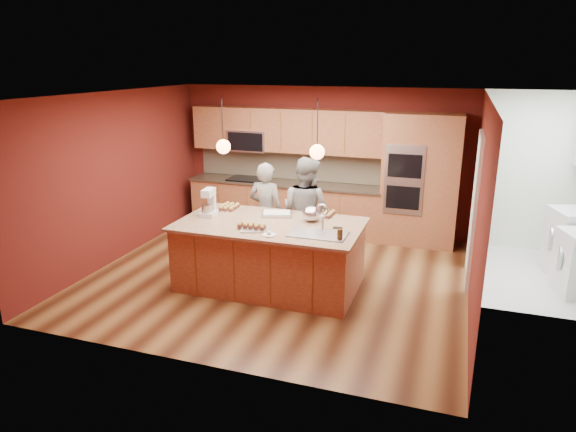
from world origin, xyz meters
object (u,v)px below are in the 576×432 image
(person_right, at_px, (306,212))
(mixing_bowl, at_px, (311,214))
(person_left, at_px, (266,212))
(stand_mixer, at_px, (209,204))
(island, at_px, (271,254))

(person_right, distance_m, mixing_bowl, 0.79)
(person_left, height_order, person_right, person_right)
(person_right, bearing_deg, person_left, 18.83)
(person_right, bearing_deg, stand_mixer, 55.63)
(island, distance_m, person_right, 1.08)
(stand_mixer, bearing_deg, mixing_bowl, 1.30)
(island, distance_m, mixing_bowl, 0.82)
(person_left, bearing_deg, island, 119.42)
(mixing_bowl, bearing_deg, island, -151.87)
(person_left, relative_size, stand_mixer, 4.04)
(person_left, distance_m, mixing_bowl, 1.22)
(person_left, xyz_separation_m, stand_mixer, (-0.55, -0.91, 0.32))
(person_right, distance_m, stand_mixer, 1.54)
(stand_mixer, bearing_deg, person_left, 52.45)
(person_right, xyz_separation_m, mixing_bowl, (0.30, -0.70, 0.19))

